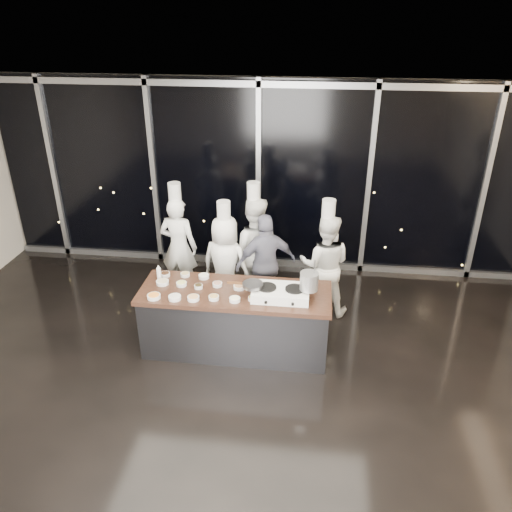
{
  "coord_description": "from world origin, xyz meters",
  "views": [
    {
      "loc": [
        0.96,
        -4.52,
        4.17
      ],
      "look_at": [
        0.23,
        1.2,
        1.27
      ],
      "focal_mm": 35.0,
      "sensor_mm": 36.0,
      "label": 1
    }
  ],
  "objects_px": {
    "demo_counter": "(236,320)",
    "stock_pot": "(309,281)",
    "chef_far_left": "(179,246)",
    "frying_pan": "(252,285)",
    "stove": "(281,293)",
    "chef_right": "(325,264)",
    "guest": "(266,264)",
    "chef_center": "(254,249)",
    "chef_left": "(225,263)"
  },
  "relations": [
    {
      "from": "stock_pot",
      "to": "guest",
      "type": "bearing_deg",
      "value": 120.31
    },
    {
      "from": "demo_counter",
      "to": "chef_center",
      "type": "height_order",
      "value": "chef_center"
    },
    {
      "from": "chef_left",
      "to": "guest",
      "type": "height_order",
      "value": "chef_left"
    },
    {
      "from": "demo_counter",
      "to": "chef_center",
      "type": "distance_m",
      "value": 1.43
    },
    {
      "from": "chef_left",
      "to": "chef_center",
      "type": "height_order",
      "value": "chef_center"
    },
    {
      "from": "frying_pan",
      "to": "chef_right",
      "type": "xyz_separation_m",
      "value": [
        0.91,
        1.19,
        -0.27
      ]
    },
    {
      "from": "demo_counter",
      "to": "chef_left",
      "type": "distance_m",
      "value": 1.08
    },
    {
      "from": "chef_center",
      "to": "stock_pot",
      "type": "bearing_deg",
      "value": 118.58
    },
    {
      "from": "frying_pan",
      "to": "stove",
      "type": "bearing_deg",
      "value": 2.45
    },
    {
      "from": "stove",
      "to": "chef_far_left",
      "type": "xyz_separation_m",
      "value": [
        -1.7,
        1.42,
        -0.13
      ]
    },
    {
      "from": "demo_counter",
      "to": "stock_pot",
      "type": "height_order",
      "value": "stock_pot"
    },
    {
      "from": "stock_pot",
      "to": "guest",
      "type": "xyz_separation_m",
      "value": [
        -0.65,
        1.11,
        -0.38
      ]
    },
    {
      "from": "chef_left",
      "to": "chef_center",
      "type": "distance_m",
      "value": 0.54
    },
    {
      "from": "chef_far_left",
      "to": "chef_center",
      "type": "height_order",
      "value": "chef_center"
    },
    {
      "from": "frying_pan",
      "to": "chef_right",
      "type": "relative_size",
      "value": 0.25
    },
    {
      "from": "guest",
      "to": "chef_right",
      "type": "bearing_deg",
      "value": 160.9
    },
    {
      "from": "chef_far_left",
      "to": "guest",
      "type": "height_order",
      "value": "chef_far_left"
    },
    {
      "from": "chef_left",
      "to": "chef_center",
      "type": "bearing_deg",
      "value": -119.96
    },
    {
      "from": "chef_center",
      "to": "chef_right",
      "type": "bearing_deg",
      "value": 163.09
    },
    {
      "from": "chef_left",
      "to": "chef_right",
      "type": "xyz_separation_m",
      "value": [
        1.45,
        0.11,
        0.02
      ]
    },
    {
      "from": "chef_far_left",
      "to": "stock_pot",
      "type": "bearing_deg",
      "value": 152.35
    },
    {
      "from": "frying_pan",
      "to": "chef_far_left",
      "type": "xyz_separation_m",
      "value": [
        -1.34,
        1.43,
        -0.23
      ]
    },
    {
      "from": "stock_pot",
      "to": "stove",
      "type": "bearing_deg",
      "value": 179.99
    },
    {
      "from": "demo_counter",
      "to": "frying_pan",
      "type": "bearing_deg",
      "value": -21.57
    },
    {
      "from": "chef_left",
      "to": "stove",
      "type": "bearing_deg",
      "value": 144.08
    },
    {
      "from": "demo_counter",
      "to": "chef_left",
      "type": "relative_size",
      "value": 1.42
    },
    {
      "from": "chef_left",
      "to": "frying_pan",
      "type": "bearing_deg",
      "value": 130.43
    },
    {
      "from": "stock_pot",
      "to": "guest",
      "type": "relative_size",
      "value": 0.15
    },
    {
      "from": "guest",
      "to": "stove",
      "type": "bearing_deg",
      "value": 81.87
    },
    {
      "from": "chef_center",
      "to": "guest",
      "type": "xyz_separation_m",
      "value": [
        0.23,
        -0.34,
        -0.07
      ]
    },
    {
      "from": "stove",
      "to": "chef_right",
      "type": "relative_size",
      "value": 0.4
    },
    {
      "from": "stock_pot",
      "to": "chef_left",
      "type": "bearing_deg",
      "value": 139.61
    },
    {
      "from": "guest",
      "to": "frying_pan",
      "type": "bearing_deg",
      "value": 63.72
    },
    {
      "from": "chef_center",
      "to": "stove",
      "type": "bearing_deg",
      "value": 107.51
    },
    {
      "from": "stove",
      "to": "guest",
      "type": "bearing_deg",
      "value": 104.93
    },
    {
      "from": "chef_left",
      "to": "chef_right",
      "type": "distance_m",
      "value": 1.46
    },
    {
      "from": "frying_pan",
      "to": "guest",
      "type": "distance_m",
      "value": 1.16
    },
    {
      "from": "demo_counter",
      "to": "frying_pan",
      "type": "relative_size",
      "value": 5.42
    },
    {
      "from": "stock_pot",
      "to": "chef_left",
      "type": "xyz_separation_m",
      "value": [
        -1.25,
        1.06,
        -0.38
      ]
    },
    {
      "from": "demo_counter",
      "to": "guest",
      "type": "height_order",
      "value": "guest"
    },
    {
      "from": "chef_far_left",
      "to": "chef_center",
      "type": "relative_size",
      "value": 0.98
    },
    {
      "from": "chef_far_left",
      "to": "demo_counter",
      "type": "bearing_deg",
      "value": 136.57
    },
    {
      "from": "demo_counter",
      "to": "stock_pot",
      "type": "relative_size",
      "value": 10.83
    },
    {
      "from": "frying_pan",
      "to": "demo_counter",
      "type": "bearing_deg",
      "value": 158.14
    },
    {
      "from": "stove",
      "to": "stock_pot",
      "type": "height_order",
      "value": "stock_pot"
    },
    {
      "from": "stove",
      "to": "frying_pan",
      "type": "distance_m",
      "value": 0.37
    },
    {
      "from": "chef_right",
      "to": "chef_center",
      "type": "bearing_deg",
      "value": -9.98
    },
    {
      "from": "frying_pan",
      "to": "guest",
      "type": "xyz_separation_m",
      "value": [
        0.06,
        1.12,
        -0.29
      ]
    },
    {
      "from": "chef_far_left",
      "to": "chef_right",
      "type": "xyz_separation_m",
      "value": [
        2.25,
        -0.25,
        -0.04
      ]
    },
    {
      "from": "stove",
      "to": "guest",
      "type": "distance_m",
      "value": 1.16
    }
  ]
}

